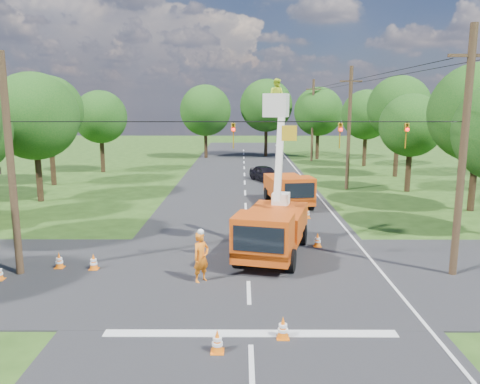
{
  "coord_description": "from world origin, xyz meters",
  "views": [
    {
      "loc": [
        -0.27,
        -16.49,
        6.96
      ],
      "look_at": [
        -0.36,
        6.76,
        2.6
      ],
      "focal_mm": 35.0,
      "sensor_mm": 36.0,
      "label": 1
    }
  ],
  "objects_px": {
    "distant_car": "(265,173)",
    "tree_right_e": "(366,115)",
    "tree_right_b": "(479,113)",
    "tree_right_d": "(399,107)",
    "tree_far_b": "(266,106)",
    "second_truck": "(289,189)",
    "tree_left_d": "(34,116)",
    "tree_left_f": "(100,117)",
    "pole_right_far": "(313,120)",
    "traffic_cone_0": "(217,341)",
    "traffic_cone_8": "(318,240)",
    "bucket_truck": "(273,221)",
    "traffic_cone_5": "(59,261)",
    "traffic_cone_1": "(283,328)",
    "traffic_cone_2": "(266,230)",
    "traffic_cone_4": "(94,262)",
    "tree_left_e": "(49,110)",
    "tree_far_a": "(205,111)",
    "tree_far_c": "(318,112)",
    "tree_right_c": "(411,126)",
    "ground_worker": "(201,257)",
    "pole_right_near": "(463,152)",
    "pole_right_mid": "(349,128)",
    "traffic_cone_7": "(301,200)",
    "traffic_cone_3": "(307,213)",
    "pole_left": "(11,167)"
  },
  "relations": [
    {
      "from": "traffic_cone_8",
      "to": "tree_left_d",
      "type": "distance_m",
      "value": 22.37
    },
    {
      "from": "second_truck",
      "to": "pole_right_far",
      "type": "xyz_separation_m",
      "value": [
        5.5,
        26.52,
        3.91
      ]
    },
    {
      "from": "tree_right_e",
      "to": "tree_left_f",
      "type": "bearing_deg",
      "value": -170.08
    },
    {
      "from": "pole_right_far",
      "to": "tree_left_d",
      "type": "xyz_separation_m",
      "value": [
        -23.5,
        -25.0,
        1.02
      ]
    },
    {
      "from": "distant_car",
      "to": "tree_right_e",
      "type": "bearing_deg",
      "value": 19.33
    },
    {
      "from": "second_truck",
      "to": "tree_left_d",
      "type": "distance_m",
      "value": 18.72
    },
    {
      "from": "tree_far_b",
      "to": "pole_right_mid",
      "type": "bearing_deg",
      "value": -77.59
    },
    {
      "from": "second_truck",
      "to": "pole_right_near",
      "type": "xyz_separation_m",
      "value": [
        5.5,
        -13.48,
        3.91
      ]
    },
    {
      "from": "traffic_cone_8",
      "to": "tree_far_a",
      "type": "distance_m",
      "value": 40.52
    },
    {
      "from": "traffic_cone_7",
      "to": "pole_right_near",
      "type": "distance_m",
      "value": 15.13
    },
    {
      "from": "traffic_cone_1",
      "to": "tree_right_c",
      "type": "bearing_deg",
      "value": 63.43
    },
    {
      "from": "tree_right_d",
      "to": "tree_far_b",
      "type": "distance_m",
      "value": 21.52
    },
    {
      "from": "distant_car",
      "to": "tree_left_e",
      "type": "xyz_separation_m",
      "value": [
        -18.7,
        -2.04,
        5.77
      ]
    },
    {
      "from": "tree_right_e",
      "to": "tree_right_c",
      "type": "bearing_deg",
      "value": -92.15
    },
    {
      "from": "distant_car",
      "to": "traffic_cone_2",
      "type": "bearing_deg",
      "value": -116.04
    },
    {
      "from": "bucket_truck",
      "to": "traffic_cone_5",
      "type": "height_order",
      "value": "bucket_truck"
    },
    {
      "from": "tree_far_b",
      "to": "tree_left_d",
      "type": "bearing_deg",
      "value": -120.96
    },
    {
      "from": "tree_right_b",
      "to": "tree_left_f",
      "type": "bearing_deg",
      "value": 148.87
    },
    {
      "from": "second_truck",
      "to": "traffic_cone_1",
      "type": "height_order",
      "value": "second_truck"
    },
    {
      "from": "tree_left_d",
      "to": "tree_far_a",
      "type": "relative_size",
      "value": 0.97
    },
    {
      "from": "traffic_cone_5",
      "to": "tree_right_c",
      "type": "bearing_deg",
      "value": 40.66
    },
    {
      "from": "traffic_cone_5",
      "to": "traffic_cone_7",
      "type": "distance_m",
      "value": 17.64
    },
    {
      "from": "pole_right_far",
      "to": "pole_right_mid",
      "type": "bearing_deg",
      "value": -90.0
    },
    {
      "from": "tree_right_b",
      "to": "tree_far_a",
      "type": "distance_m",
      "value": 36.89
    },
    {
      "from": "traffic_cone_4",
      "to": "pole_right_far",
      "type": "bearing_deg",
      "value": 69.08
    },
    {
      "from": "bucket_truck",
      "to": "pole_right_mid",
      "type": "xyz_separation_m",
      "value": [
        7.35,
        17.61,
        3.42
      ]
    },
    {
      "from": "tree_left_e",
      "to": "traffic_cone_0",
      "type": "bearing_deg",
      "value": -60.73
    },
    {
      "from": "traffic_cone_0",
      "to": "traffic_cone_8",
      "type": "height_order",
      "value": "same"
    },
    {
      "from": "tree_left_d",
      "to": "tree_far_c",
      "type": "height_order",
      "value": "tree_left_d"
    },
    {
      "from": "traffic_cone_1",
      "to": "traffic_cone_2",
      "type": "height_order",
      "value": "same"
    },
    {
      "from": "pole_right_far",
      "to": "tree_left_f",
      "type": "bearing_deg",
      "value": -156.77
    },
    {
      "from": "second_truck",
      "to": "tree_far_c",
      "type": "xyz_separation_m",
      "value": [
        6.5,
        28.52,
        4.87
      ]
    },
    {
      "from": "traffic_cone_3",
      "to": "pole_right_mid",
      "type": "xyz_separation_m",
      "value": [
        4.71,
        10.32,
        4.75
      ]
    },
    {
      "from": "traffic_cone_7",
      "to": "pole_right_mid",
      "type": "relative_size",
      "value": 0.07
    },
    {
      "from": "bucket_truck",
      "to": "pole_left",
      "type": "height_order",
      "value": "pole_left"
    },
    {
      "from": "traffic_cone_2",
      "to": "tree_left_e",
      "type": "distance_m",
      "value": 24.9
    },
    {
      "from": "ground_worker",
      "to": "pole_right_near",
      "type": "bearing_deg",
      "value": -39.75
    },
    {
      "from": "tree_left_d",
      "to": "tree_far_c",
      "type": "bearing_deg",
      "value": 47.78
    },
    {
      "from": "distant_car",
      "to": "tree_right_b",
      "type": "relative_size",
      "value": 0.44
    },
    {
      "from": "traffic_cone_5",
      "to": "tree_far_c",
      "type": "bearing_deg",
      "value": 66.9
    },
    {
      "from": "tree_left_e",
      "to": "tree_far_a",
      "type": "xyz_separation_m",
      "value": [
        11.8,
        21.0,
        -0.3
      ]
    },
    {
      "from": "traffic_cone_1",
      "to": "traffic_cone_4",
      "type": "height_order",
      "value": "same"
    },
    {
      "from": "traffic_cone_2",
      "to": "traffic_cone_8",
      "type": "xyz_separation_m",
      "value": [
        2.47,
        -1.91,
        0.0
      ]
    },
    {
      "from": "traffic_cone_8",
      "to": "traffic_cone_2",
      "type": "bearing_deg",
      "value": 142.18
    },
    {
      "from": "traffic_cone_2",
      "to": "tree_far_b",
      "type": "xyz_separation_m",
      "value": [
        1.98,
        39.28,
        6.45
      ]
    },
    {
      "from": "traffic_cone_1",
      "to": "traffic_cone_4",
      "type": "relative_size",
      "value": 1.0
    },
    {
      "from": "ground_worker",
      "to": "traffic_cone_5",
      "type": "relative_size",
      "value": 2.87
    },
    {
      "from": "ground_worker",
      "to": "traffic_cone_0",
      "type": "xyz_separation_m",
      "value": [
        0.91,
        -5.43,
        -0.66
      ]
    },
    {
      "from": "tree_far_a",
      "to": "tree_right_d",
      "type": "bearing_deg",
      "value": -38.94
    },
    {
      "from": "traffic_cone_3",
      "to": "pole_right_far",
      "type": "xyz_separation_m",
      "value": [
        4.71,
        30.32,
        4.75
      ]
    }
  ]
}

